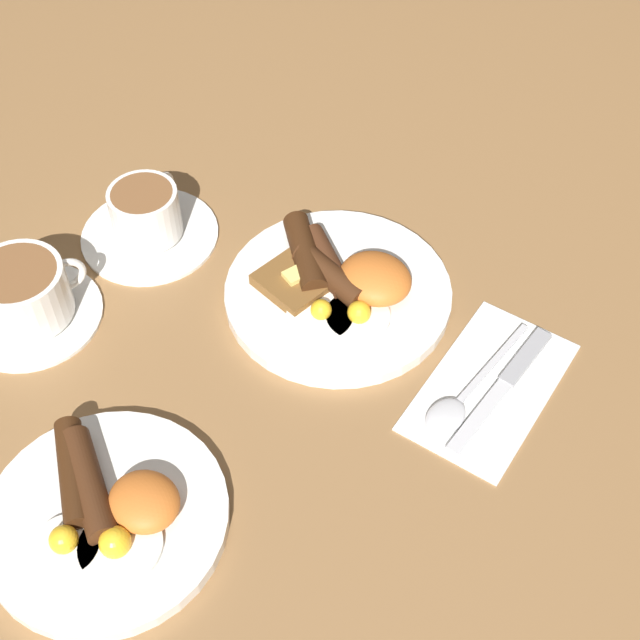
{
  "coord_description": "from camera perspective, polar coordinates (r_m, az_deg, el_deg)",
  "views": [
    {
      "loc": [
        -0.37,
        0.54,
        0.75
      ],
      "look_at": [
        -0.02,
        0.05,
        0.03
      ],
      "focal_mm": 50.0,
      "sensor_mm": 36.0,
      "label": 1
    }
  ],
  "objects": [
    {
      "name": "spoon",
      "position": [
        0.91,
        8.68,
        -5.41
      ],
      "size": [
        0.04,
        0.18,
        0.01
      ],
      "rotation": [
        0.0,
        0.0,
        1.52
      ],
      "color": "silver",
      "rests_on": "napkin"
    },
    {
      "name": "napkin",
      "position": [
        0.93,
        10.82,
        -4.16
      ],
      "size": [
        0.13,
        0.21,
        0.01
      ],
      "primitive_type": "cube",
      "rotation": [
        0.0,
        0.0,
        0.05
      ],
      "color": "white",
      "rests_on": "ground_plane"
    },
    {
      "name": "teacup_far",
      "position": [
        1.0,
        -18.36,
        1.41
      ],
      "size": [
        0.16,
        0.16,
        0.07
      ],
      "color": "white",
      "rests_on": "ground_plane"
    },
    {
      "name": "ground_plane",
      "position": [
        0.99,
        1.15,
        1.45
      ],
      "size": [
        3.0,
        3.0,
        0.0
      ],
      "primitive_type": "plane",
      "color": "olive"
    },
    {
      "name": "knife",
      "position": [
        0.93,
        11.83,
        -3.9
      ],
      "size": [
        0.02,
        0.19,
        0.01
      ],
      "rotation": [
        0.0,
        0.0,
        1.55
      ],
      "color": "silver",
      "rests_on": "napkin"
    },
    {
      "name": "teacup_near",
      "position": [
        1.06,
        -11.0,
        6.36
      ],
      "size": [
        0.16,
        0.16,
        0.07
      ],
      "color": "white",
      "rests_on": "ground_plane"
    },
    {
      "name": "breakfast_plate_near",
      "position": [
        0.98,
        1.19,
        2.12
      ],
      "size": [
        0.25,
        0.25,
        0.05
      ],
      "color": "white",
      "rests_on": "ground_plane"
    },
    {
      "name": "breakfast_plate_far",
      "position": [
        0.85,
        -13.53,
        -11.9
      ],
      "size": [
        0.22,
        0.22,
        0.05
      ],
      "color": "white",
      "rests_on": "ground_plane"
    }
  ]
}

